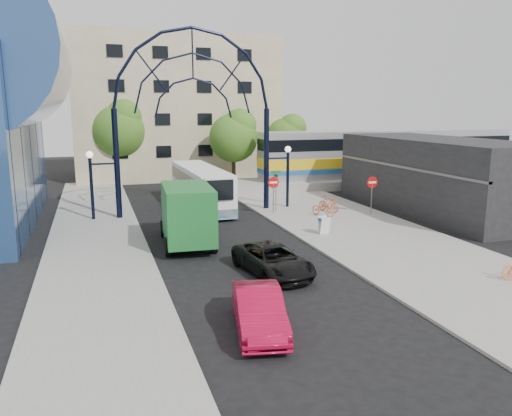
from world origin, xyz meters
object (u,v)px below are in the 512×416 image
object	(u,v)px
black_suv	(273,260)
red_sedan	(259,310)
sandwich_board	(324,223)
train_car	(389,153)
tree_north_a	(235,135)
bike_near_b	(328,204)
street_name_sign	(276,182)
tree_north_b	(120,127)
stop_sign	(273,186)
do_not_enter_sign	(372,186)
bike_near_a	(323,209)
green_truck	(186,214)
gateway_arch	(193,84)
city_bus	(201,187)
tree_north_c	(288,136)

from	to	relation	value
black_suv	red_sedan	size ratio (longest dim) A/B	1.11
sandwich_board	train_car	size ratio (longest dim) A/B	0.04
tree_north_a	bike_near_b	world-z (taller)	tree_north_a
street_name_sign	tree_north_b	size ratio (longest dim) A/B	0.35
tree_north_a	tree_north_b	distance (m)	10.79
stop_sign	do_not_enter_sign	size ratio (longest dim) A/B	1.01
do_not_enter_sign	red_sedan	size ratio (longest dim) A/B	0.59
street_name_sign	black_suv	size ratio (longest dim) A/B	0.60
street_name_sign	bike_near_a	xyz separation A→B (m)	(2.38, -2.37, -1.51)
train_car	tree_north_a	xyz separation A→B (m)	(-13.88, 3.93, 1.71)
do_not_enter_sign	green_truck	size ratio (longest dim) A/B	0.38
gateway_arch	sandwich_board	bearing A→B (deg)	-55.09
city_bus	black_suv	xyz separation A→B (m)	(-0.16, -15.44, -0.87)
stop_sign	bike_near_b	bearing A→B (deg)	-9.14
tree_north_b	tree_north_c	distance (m)	16.15
do_not_enter_sign	stop_sign	bearing A→B (deg)	162.12
street_name_sign	train_car	xyz separation A→B (m)	(14.80, 9.40, 0.77)
do_not_enter_sign	street_name_sign	world-z (taller)	street_name_sign
train_car	stop_sign	bearing A→B (deg)	-146.66
do_not_enter_sign	bike_near_b	bearing A→B (deg)	150.30
gateway_arch	black_suv	bearing A→B (deg)	-87.22
sandwich_board	bike_near_a	world-z (taller)	bike_near_a
green_truck	city_bus	bearing A→B (deg)	77.90
sandwich_board	tree_north_c	bearing A→B (deg)	73.45
sandwich_board	train_car	world-z (taller)	train_car
bike_near_b	do_not_enter_sign	bearing A→B (deg)	-48.95
stop_sign	sandwich_board	size ratio (longest dim) A/B	2.53
do_not_enter_sign	city_bus	distance (m)	11.92
do_not_enter_sign	tree_north_b	world-z (taller)	tree_north_b
do_not_enter_sign	tree_north_c	world-z (taller)	tree_north_c
train_car	bike_near_b	xyz separation A→B (m)	(-11.45, -10.60, -2.24)
stop_sign	tree_north_a	xyz separation A→B (m)	(1.32, 13.93, 2.61)
green_truck	train_car	bearing A→B (deg)	39.13
stop_sign	city_bus	distance (m)	5.78
stop_sign	city_bus	bearing A→B (deg)	133.88
gateway_arch	street_name_sign	distance (m)	8.38
train_car	bike_near_a	xyz separation A→B (m)	(-12.42, -11.77, -2.28)
city_bus	bike_near_a	world-z (taller)	city_bus
tree_north_a	bike_near_b	xyz separation A→B (m)	(2.43, -14.53, -3.94)
tree_north_b	tree_north_c	xyz separation A→B (m)	(16.00, -2.00, -0.99)
tree_north_a	city_bus	size ratio (longest dim) A/B	0.66
gateway_arch	red_sedan	bearing A→B (deg)	-95.22
do_not_enter_sign	red_sedan	world-z (taller)	do_not_enter_sign
do_not_enter_sign	city_bus	size ratio (longest dim) A/B	0.23
sandwich_board	black_suv	size ratio (longest dim) A/B	0.21
green_truck	bike_near_b	size ratio (longest dim) A/B	3.62
green_truck	gateway_arch	bearing A→B (deg)	79.15
city_bus	bike_near_a	size ratio (longest dim) A/B	5.55
sandwich_board	bike_near_a	size ratio (longest dim) A/B	0.52
bike_near_a	gateway_arch	bearing A→B (deg)	134.04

